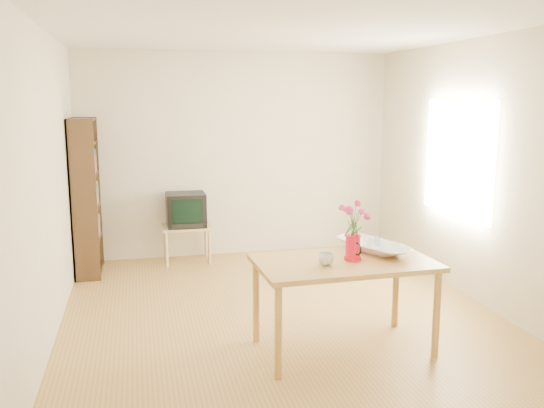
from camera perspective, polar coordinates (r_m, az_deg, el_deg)
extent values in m
plane|color=olive|center=(5.59, 0.72, -10.69)|extent=(4.50, 4.50, 0.00)
plane|color=white|center=(5.25, 0.78, 16.86)|extent=(4.50, 4.50, 0.00)
plane|color=beige|center=(7.45, -3.45, 4.88)|extent=(4.00, 0.00, 4.00)
plane|color=beige|center=(3.16, 10.68, -2.69)|extent=(4.00, 0.00, 4.00)
plane|color=beige|center=(5.16, -21.35, 1.79)|extent=(0.00, 4.50, 4.50)
plane|color=beige|center=(6.06, 19.45, 3.07)|extent=(0.00, 4.50, 4.50)
plane|color=white|center=(6.29, 17.89, 4.33)|extent=(0.00, 1.30, 1.30)
cube|color=#A47738|center=(4.60, 7.17, -5.81)|extent=(1.42, 0.84, 0.04)
cylinder|color=#A47738|center=(4.22, 0.63, -12.62)|extent=(0.06, 0.06, 0.71)
cylinder|color=#A47738|center=(4.71, 15.98, -10.57)|extent=(0.06, 0.06, 0.71)
cylinder|color=#A47738|center=(4.83, -1.59, -9.60)|extent=(0.06, 0.06, 0.71)
cylinder|color=#A47738|center=(5.26, 12.16, -8.16)|extent=(0.06, 0.06, 0.71)
cube|color=tan|center=(7.22, -8.48, -2.26)|extent=(0.60, 0.45, 0.03)
cylinder|color=tan|center=(7.08, -10.41, -4.48)|extent=(0.04, 0.04, 0.43)
cylinder|color=tan|center=(7.12, -6.22, -4.29)|extent=(0.04, 0.04, 0.43)
cylinder|color=tan|center=(7.44, -10.56, -3.77)|extent=(0.04, 0.04, 0.43)
cylinder|color=tan|center=(7.48, -6.57, -3.59)|extent=(0.04, 0.04, 0.43)
cube|color=black|center=(6.59, -18.17, 0.17)|extent=(0.28, 0.02, 1.80)
cube|color=black|center=(7.26, -17.74, 1.08)|extent=(0.28, 0.03, 1.80)
cube|color=black|center=(6.94, -19.03, 0.60)|extent=(0.02, 0.70, 1.80)
cube|color=black|center=(7.11, -17.57, -6.20)|extent=(0.27, 0.65, 0.02)
cube|color=black|center=(7.02, -17.72, -3.38)|extent=(0.27, 0.65, 0.02)
cube|color=black|center=(6.94, -17.89, -0.33)|extent=(0.27, 0.65, 0.02)
cube|color=black|center=(6.89, -18.07, 2.78)|extent=(0.27, 0.65, 0.02)
cube|color=black|center=(6.85, -18.24, 5.76)|extent=(0.27, 0.65, 0.02)
cube|color=black|center=(6.84, -18.36, 7.93)|extent=(0.27, 0.65, 0.02)
cylinder|color=red|center=(4.60, 8.02, -4.34)|extent=(0.12, 0.12, 0.19)
cylinder|color=red|center=(4.62, 7.99, -5.35)|extent=(0.14, 0.14, 0.02)
cylinder|color=red|center=(4.57, 8.05, -3.12)|extent=(0.12, 0.12, 0.01)
cone|color=red|center=(4.53, 8.19, -3.57)|extent=(0.05, 0.07, 0.06)
torus|color=black|center=(4.66, 7.82, -4.00)|extent=(0.03, 0.10, 0.10)
imported|color=white|center=(4.45, 5.36, -5.43)|extent=(0.12, 0.12, 0.09)
imported|color=white|center=(4.85, 10.05, -2.06)|extent=(0.62, 0.62, 0.45)
imported|color=white|center=(4.84, 9.59, -2.62)|extent=(0.08, 0.08, 0.06)
imported|color=white|center=(4.89, 10.42, -2.52)|extent=(0.09, 0.09, 0.06)
cube|color=black|center=(7.18, -8.53, -0.54)|extent=(0.47, 0.43, 0.41)
cube|color=black|center=(7.25, -8.58, -0.28)|extent=(0.33, 0.24, 0.29)
cube|color=black|center=(6.96, -8.38, -0.72)|extent=(0.37, 0.01, 0.29)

